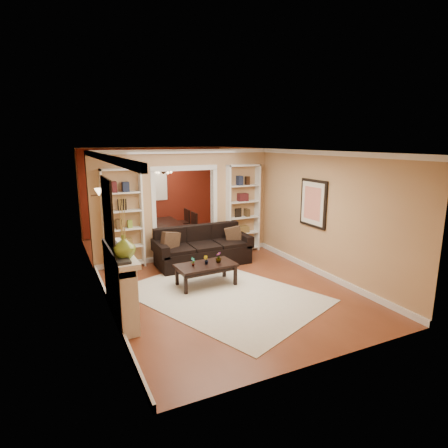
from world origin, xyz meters
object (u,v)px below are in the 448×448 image
fireplace (121,284)px  sofa (203,246)px  bookshelf_right (243,209)px  bookshelf_left (123,219)px  coffee_table (206,275)px  dining_table (166,232)px

fireplace → sofa: bearing=40.7°
bookshelf_right → fireplace: bearing=-145.2°
sofa → bookshelf_left: size_ratio=0.99×
coffee_table → dining_table: 3.66m
coffee_table → dining_table: (0.25, 3.65, 0.06)m
sofa → dining_table: (-0.20, 2.39, -0.16)m
fireplace → dining_table: size_ratio=1.05×
bookshelf_left → fireplace: (-0.54, -2.53, -0.57)m
fireplace → bookshelf_right: bearing=34.8°
sofa → fireplace: 2.99m
bookshelf_left → bookshelf_right: size_ratio=1.00×
fireplace → bookshelf_left: bearing=78.0°
bookshelf_left → bookshelf_right: bearing=0.0°
bookshelf_left → bookshelf_right: same height
bookshelf_left → dining_table: 2.51m
sofa → fireplace: fireplace is taller
dining_table → coffee_table: bearing=176.0°
sofa → bookshelf_left: bearing=161.4°
bookshelf_left → fireplace: bookshelf_left is taller
sofa → bookshelf_right: bookshelf_right is taller
coffee_table → dining_table: bearing=82.9°
coffee_table → dining_table: dining_table is taller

